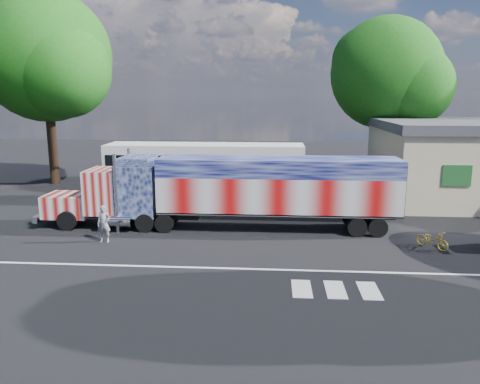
# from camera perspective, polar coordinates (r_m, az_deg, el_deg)

# --- Properties ---
(ground) EXTENTS (100.00, 100.00, 0.00)m
(ground) POSITION_cam_1_polar(r_m,az_deg,el_deg) (21.88, -0.57, -6.49)
(ground) COLOR black
(lane_markings) EXTENTS (30.00, 2.67, 0.01)m
(lane_markings) POSITION_cam_1_polar(r_m,az_deg,el_deg) (18.27, 3.88, -10.28)
(lane_markings) COLOR silver
(lane_markings) RESTS_ON ground
(semi_truck) EXTENTS (18.75, 2.96, 4.00)m
(semi_truck) POSITION_cam_1_polar(r_m,az_deg,el_deg) (24.12, -0.88, 0.30)
(semi_truck) COLOR black
(semi_truck) RESTS_ON ground
(coach_bus) EXTENTS (12.79, 2.98, 3.72)m
(coach_bus) POSITION_cam_1_polar(r_m,az_deg,el_deg) (30.73, -4.26, 2.52)
(coach_bus) COLOR white
(coach_bus) RESTS_ON ground
(woman) EXTENTS (0.64, 0.42, 1.76)m
(woman) POSITION_cam_1_polar(r_m,az_deg,el_deg) (23.01, -16.26, -3.75)
(woman) COLOR slate
(woman) RESTS_ON ground
(bicycle) EXTENTS (1.43, 1.56, 0.83)m
(bicycle) POSITION_cam_1_polar(r_m,az_deg,el_deg) (23.02, 22.39, -5.39)
(bicycle) COLOR gold
(bicycle) RESTS_ON ground
(tree_nw_a) EXTENTS (10.22, 9.74, 14.54)m
(tree_nw_a) POSITION_cam_1_polar(r_m,az_deg,el_deg) (38.99, -22.46, 14.97)
(tree_nw_a) COLOR black
(tree_nw_a) RESTS_ON ground
(tree_ne_a) EXTENTS (8.93, 8.51, 12.72)m
(tree_ne_a) POSITION_cam_1_polar(r_m,az_deg,el_deg) (38.66, 17.63, 13.55)
(tree_ne_a) COLOR black
(tree_ne_a) RESTS_ON ground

